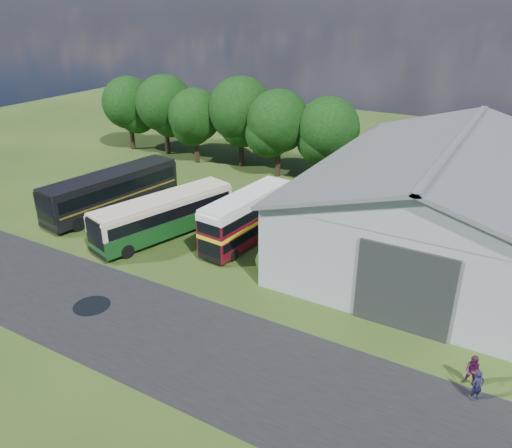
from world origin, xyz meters
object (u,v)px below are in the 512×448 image
Objects in this scene: bus_maroon_double at (247,218)px; visitor_a at (477,386)px; visitor_b at (473,372)px; storage_shed at (451,192)px; bus_green_single at (164,215)px; bus_dark_single at (112,191)px.

bus_maroon_double reaches higher than visitor_a.
storage_shed is at bearing 110.83° from visitor_b.
storage_shed is at bearing 33.11° from bus_maroon_double.
bus_dark_single is at bearing -177.30° from bus_green_single.
bus_green_single is 7.01× the size of visitor_b.
visitor_a is (17.43, -8.82, -1.11)m from bus_maroon_double.
bus_green_single is at bearing -154.19° from bus_maroon_double.
bus_maroon_double is at bearing -152.02° from storage_shed.
visitor_b is at bearing -4.91° from bus_dark_single.
visitor_a is 0.92m from visitor_b.
bus_green_single is 23.84m from visitor_b.
bus_green_single reaches higher than visitor_b.
bus_green_single is (-18.91, -9.12, -2.48)m from storage_shed.
bus_maroon_double is 19.57m from visitor_a.
bus_dark_single is 31.12m from visitor_b.
visitor_b is (23.13, -5.70, -0.85)m from bus_green_single.
visitor_a is at bearing -73.86° from storage_shed.
visitor_a is at bearing -6.29° from bus_dark_single.
bus_maroon_double is (-12.90, -6.85, -2.26)m from storage_shed.
bus_maroon_double is (6.01, 2.27, 0.22)m from bus_green_single.
visitor_b is at bearing 66.88° from visitor_a.
bus_maroon_double is at bearing 36.82° from bus_green_single.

